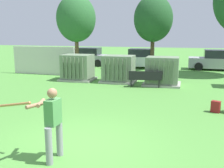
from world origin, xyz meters
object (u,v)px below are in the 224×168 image
transformer_mid_west (119,69)px  parked_car_right_of_center (216,61)px  backpack (216,107)px  parked_car_leftmost (87,57)px  transformer_mid_east (162,71)px  park_bench (145,78)px  parked_car_left_of_center (140,59)px  batter (51,120)px  transformer_west (78,68)px

transformer_mid_west → parked_car_right_of_center: same height
backpack → parked_car_right_of_center: parked_car_right_of_center is taller
parked_car_leftmost → backpack: bearing=-51.2°
transformer_mid_east → park_bench: bearing=-131.5°
parked_car_leftmost → transformer_mid_east: bearing=-45.2°
transformer_mid_west → park_bench: 2.15m
park_bench → parked_car_left_of_center: size_ratio=0.43×
batter → parked_car_left_of_center: 17.01m
parked_car_leftmost → parked_car_left_of_center: 4.99m
transformer_mid_east → batter: batter is taller
transformer_mid_east → batter: bearing=-99.9°
park_bench → parked_car_right_of_center: 9.53m
transformer_west → park_bench: bearing=-13.8°
parked_car_right_of_center → park_bench: bearing=-118.2°
transformer_mid_west → transformer_mid_east: same height
batter → parked_car_left_of_center: bearing=92.6°
park_bench → parked_car_right_of_center: size_ratio=0.44×
parked_car_left_of_center → parked_car_right_of_center: 6.15m
transformer_mid_west → transformer_mid_east: 2.64m
batter → parked_car_right_of_center: batter is taller
parked_car_left_of_center → parked_car_right_of_center: bearing=2.4°
transformer_mid_east → parked_car_left_of_center: (-2.48, 7.19, -0.04)m
batter → parked_car_left_of_center: size_ratio=0.41×
batter → backpack: bearing=50.5°
transformer_mid_west → backpack: (5.05, -4.99, -0.57)m
parked_car_left_of_center → parked_car_right_of_center: (6.14, 0.26, 0.00)m
transformer_mid_east → park_bench: size_ratio=1.14×
transformer_west → parked_car_right_of_center: (8.95, 7.31, -0.04)m
transformer_mid_east → batter: 9.95m
parked_car_right_of_center → transformer_mid_west: bearing=-131.0°
parked_car_right_of_center → parked_car_left_of_center: bearing=-177.6°
parked_car_leftmost → parked_car_right_of_center: 11.12m
transformer_mid_west → batter: bearing=-84.8°
transformer_mid_west → transformer_west: bearing=-178.3°
transformer_west → parked_car_leftmost: bearing=106.4°
park_bench → transformer_mid_east: bearing=48.5°
transformer_west → transformer_mid_west: (2.66, 0.08, 0.00)m
parked_car_left_of_center → transformer_mid_east: bearing=-71.0°
transformer_mid_east → backpack: 5.38m
transformer_mid_east → parked_car_right_of_center: same height
transformer_west → backpack: 9.16m
transformer_west → backpack: (7.71, -4.91, -0.57)m
transformer_mid_east → park_bench: 1.29m
batter → parked_car_right_of_center: 18.07m
transformer_mid_west → parked_car_leftmost: size_ratio=0.50×
transformer_west → parked_car_left_of_center: bearing=68.3°
batter → parked_car_left_of_center: (-0.77, 16.99, -0.22)m
transformer_west → batter: bearing=-70.2°
transformer_west → transformer_mid_west: 2.66m
transformer_west → parked_car_leftmost: (-2.17, 7.38, -0.04)m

